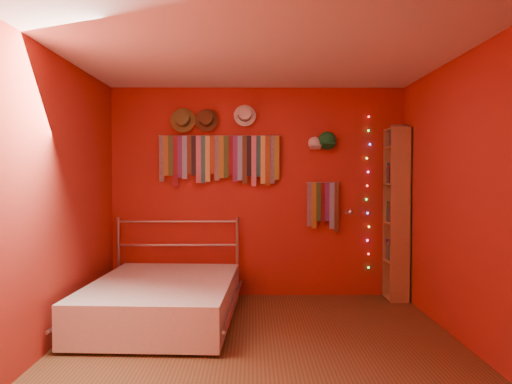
{
  "coord_description": "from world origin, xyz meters",
  "views": [
    {
      "loc": [
        -0.06,
        -4.24,
        1.46
      ],
      "look_at": [
        -0.03,
        0.9,
        1.28
      ],
      "focal_mm": 35.0,
      "sensor_mm": 36.0,
      "label": 1
    }
  ],
  "objects_px": {
    "tie_rack": "(220,157)",
    "bookshelf": "(400,213)",
    "reading_lamp": "(350,212)",
    "bed": "(163,300)"
  },
  "relations": [
    {
      "from": "tie_rack",
      "to": "reading_lamp",
      "type": "relative_size",
      "value": 5.19
    },
    {
      "from": "tie_rack",
      "to": "bookshelf",
      "type": "bearing_deg",
      "value": -4.21
    },
    {
      "from": "tie_rack",
      "to": "bed",
      "type": "relative_size",
      "value": 0.72
    },
    {
      "from": "tie_rack",
      "to": "bookshelf",
      "type": "xyz_separation_m",
      "value": [
        2.11,
        -0.15,
        -0.65
      ]
    },
    {
      "from": "tie_rack",
      "to": "bookshelf",
      "type": "height_order",
      "value": "bookshelf"
    },
    {
      "from": "reading_lamp",
      "to": "bed",
      "type": "distance_m",
      "value": 2.35
    },
    {
      "from": "tie_rack",
      "to": "bed",
      "type": "bearing_deg",
      "value": -115.86
    },
    {
      "from": "bookshelf",
      "to": "bed",
      "type": "height_order",
      "value": "bookshelf"
    },
    {
      "from": "bookshelf",
      "to": "bed",
      "type": "xyz_separation_m",
      "value": [
        -2.61,
        -0.88,
        -0.79
      ]
    },
    {
      "from": "reading_lamp",
      "to": "bookshelf",
      "type": "xyz_separation_m",
      "value": [
        0.59,
        -0.0,
        -0.0
      ]
    }
  ]
}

